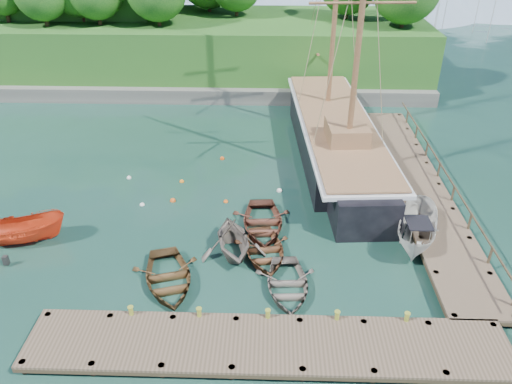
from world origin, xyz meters
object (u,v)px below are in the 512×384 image
rowboat_3 (287,291)px  cabin_boat_white (415,244)px  rowboat_4 (262,229)px  rowboat_0 (169,284)px  schooner (335,140)px  motorboat_orange (26,242)px  rowboat_2 (264,256)px  rowboat_1 (233,253)px

rowboat_3 → cabin_boat_white: 8.12m
cabin_boat_white → rowboat_4: bearing=-169.5°
rowboat_0 → rowboat_3: rowboat_0 is taller
schooner → rowboat_3: bearing=-108.2°
schooner → cabin_boat_white: bearing=-77.1°
motorboat_orange → rowboat_4: bearing=-97.5°
rowboat_3 → schooner: bearing=72.1°
rowboat_3 → motorboat_orange: bearing=162.9°
rowboat_2 → cabin_boat_white: bearing=-0.2°
rowboat_4 → motorboat_orange: bearing=-176.1°
rowboat_3 → rowboat_4: 5.34m
rowboat_2 → motorboat_orange: motorboat_orange is taller
rowboat_3 → motorboat_orange: (-14.30, 3.45, 0.00)m
rowboat_1 → schooner: (6.62, 12.04, 1.14)m
rowboat_4 → cabin_boat_white: (8.40, -1.23, 0.00)m
rowboat_1 → rowboat_2: rowboat_1 is taller
motorboat_orange → cabin_boat_white: 21.41m
rowboat_2 → schooner: schooner is taller
rowboat_4 → motorboat_orange: (-13.00, -1.73, 0.00)m
rowboat_3 → rowboat_4: rowboat_4 is taller
rowboat_1 → rowboat_3: bearing=-58.8°
rowboat_3 → schooner: size_ratio=0.15×
rowboat_0 → rowboat_3: size_ratio=1.11×
cabin_boat_white → rowboat_1: bearing=-154.8°
rowboat_0 → rowboat_2: 5.24m
rowboat_3 → rowboat_2: bearing=109.8°
rowboat_1 → motorboat_orange: size_ratio=0.88×
rowboat_1 → rowboat_4: (1.51, 2.33, 0.00)m
rowboat_4 → rowboat_2: bearing=-90.1°
rowboat_2 → cabin_boat_white: cabin_boat_white is taller
rowboat_2 → rowboat_3: bearing=-75.8°
rowboat_2 → rowboat_3: size_ratio=1.01×
rowboat_2 → rowboat_3: 2.88m
rowboat_1 → motorboat_orange: (-11.49, 0.59, 0.00)m
rowboat_1 → motorboat_orange: bearing=163.7°
rowboat_0 → cabin_boat_white: cabin_boat_white is taller
rowboat_0 → rowboat_2: bearing=9.7°
rowboat_2 → rowboat_0: bearing=-162.4°
rowboat_0 → rowboat_1: bearing=23.4°
cabin_boat_white → schooner: (-3.28, 10.95, 1.14)m
rowboat_4 → cabin_boat_white: cabin_boat_white is taller
motorboat_orange → rowboat_2: bearing=-108.6°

